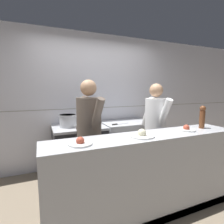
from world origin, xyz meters
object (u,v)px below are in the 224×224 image
Objects in this scene: plated_dish_appetiser at (142,135)px; pepper_mill at (202,116)px; plated_dish_dessert at (186,129)px; chef_head_cook at (89,133)px; chef_sous at (155,128)px; sauce_pot at (90,120)px; oven_range at (79,150)px; stock_pot at (68,120)px; chefs_knife at (119,124)px; plated_dish_main at (80,143)px.

pepper_mill is at bearing 3.14° from plated_dish_appetiser.
plated_dish_dessert is 1.28m from chef_head_cook.
chef_head_cook reaches higher than plated_dish_dessert.
plated_dish_appetiser is 0.95m from chef_sous.
sauce_pot is 0.19× the size of chef_head_cook.
plated_dish_appetiser is 1.23× the size of plated_dish_dessert.
sauce_pot is 0.75m from chef_head_cook.
oven_range is 2.88× the size of pepper_mill.
stock_pot is 2.07m from pepper_mill.
chefs_knife is 1.33× the size of plated_dish_appetiser.
chef_sous reaches higher than sauce_pot.
oven_range is 2.42× the size of chefs_knife.
sauce_pot is 0.19× the size of chef_sous.
chefs_knife is (0.71, -0.15, 0.45)m from oven_range.
pepper_mill is (1.68, 0.07, 0.14)m from plated_dish_main.
chef_head_cook is (-0.21, -0.72, -0.05)m from sauce_pot.
chef_head_cook is 1.10m from chef_sous.
oven_range is at bearing 78.66° from plated_dish_main.
sauce_pot is 1.48m from plated_dish_main.
plated_dish_appetiser is at bearing -66.04° from stock_pot.
chef_sous reaches higher than stock_pot.
sauce_pot is 1.35× the size of plated_dish_main.
stock_pot is 1.86m from plated_dish_dessert.
chef_sous reaches higher than plated_dish_dessert.
plated_dish_dessert is (1.30, -1.34, 0.02)m from stock_pot.
plated_dish_main is at bearing -109.20° from sauce_pot.
chefs_knife is 1.39m from pepper_mill.
stock_pot is 1.50m from plated_dish_appetiser.
chef_head_cook reaches higher than stock_pot.
sauce_pot is at bearing 132.03° from pepper_mill.
chef_sous is (1.28, -0.71, -0.10)m from stock_pot.
plated_dish_main is 0.14× the size of chef_sous.
plated_dish_appetiser reaches higher than chefs_knife.
plated_dish_appetiser is at bearing -71.14° from chef_head_cook.
chef_head_cook reaches higher than sauce_pot.
plated_dish_main is (-0.09, -1.38, 0.02)m from stock_pot.
chef_sous is (-0.31, 0.61, -0.26)m from pepper_mill.
stock_pot is 1.04× the size of plated_dish_appetiser.
chefs_knife is (0.90, -0.15, -0.10)m from stock_pot.
chef_head_cook is (-0.71, -0.56, 0.03)m from chefs_knife.
chef_head_cook reaches higher than chef_sous.
stock_pot is 1.39m from plated_dish_main.
plated_dish_dessert is 0.72× the size of pepper_mill.
sauce_pot is 1.14m from chef_sous.
plated_dish_appetiser is (0.42, -1.37, 0.58)m from oven_range.
pepper_mill reaches higher than stock_pot.
chefs_knife is at bearing -17.76° from sauce_pot.
plated_dish_main is at bearing -178.07° from plated_dish_dessert.
chef_head_cook is (-0.42, 0.67, -0.10)m from plated_dish_appetiser.
stock_pot is 0.93× the size of pepper_mill.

